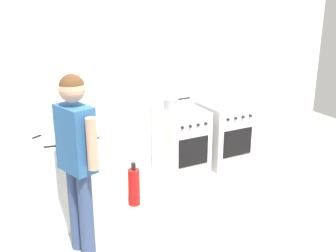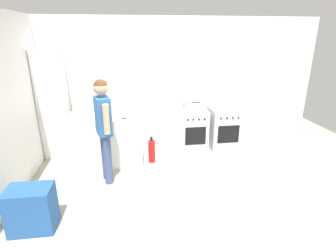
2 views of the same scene
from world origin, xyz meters
TOP-DOWN VIEW (x-y plane):
  - ground_plane at (0.00, 0.00)m, footprint 8.00×8.00m
  - back_wall at (0.00, 1.95)m, footprint 6.00×0.10m
  - counter_unit at (-1.35, 1.20)m, footprint 1.30×0.70m
  - oven_left at (0.35, 1.58)m, footprint 0.55×0.62m
  - oven_right at (1.02, 1.58)m, footprint 0.58×0.62m
  - pot at (0.25, 1.67)m, footprint 0.36×0.18m
  - knife_chef at (-1.07, 0.99)m, footprint 0.31×0.07m
  - knife_carving at (-1.51, 0.98)m, footprint 0.33×0.09m
  - knife_bread at (-1.38, 1.34)m, footprint 0.31×0.21m
  - person at (-1.28, 0.53)m, footprint 0.29×0.55m
  - fire_extinguisher at (-0.52, 1.10)m, footprint 0.13×0.13m

SIDE VIEW (x-z plane):
  - ground_plane at x=0.00m, z-range 0.00..0.00m
  - fire_extinguisher at x=-0.52m, z-range -0.03..0.47m
  - oven_left at x=0.35m, z-range 0.00..0.85m
  - oven_right at x=1.02m, z-range 0.00..0.85m
  - counter_unit at x=-1.35m, z-range 0.00..0.90m
  - knife_bread at x=-1.38m, z-range 0.90..0.91m
  - knife_carving at x=-1.51m, z-range 0.90..0.91m
  - knife_chef at x=-1.07m, z-range 0.90..0.91m
  - pot at x=0.25m, z-range 0.85..0.99m
  - person at x=-1.28m, z-range 0.16..1.82m
  - back_wall at x=0.00m, z-range 0.00..2.60m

